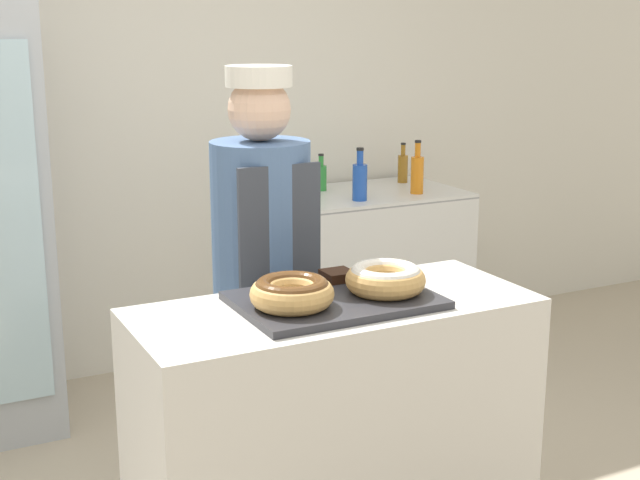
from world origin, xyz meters
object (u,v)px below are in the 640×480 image
(brownie_back_right, at_px, (338,275))
(bottle_blue, at_px, (360,180))
(donut_chocolate_glaze, at_px, (292,292))
(bottle_green, at_px, (321,176))
(chest_freezer, at_px, (367,273))
(bottle_amber, at_px, (403,167))
(brownie_back_left, at_px, (288,283))
(baker_person, at_px, (263,287))
(donut_light_glaze, at_px, (385,278))
(serving_tray, at_px, (335,300))
(bottle_orange, at_px, (417,173))

(brownie_back_right, distance_m, bottle_blue, 1.66)
(donut_chocolate_glaze, xyz_separation_m, bottle_green, (1.07, 1.93, -0.04))
(chest_freezer, relative_size, bottle_amber, 4.38)
(bottle_blue, bearing_deg, donut_chocolate_glaze, -125.19)
(brownie_back_left, height_order, bottle_green, bottle_green)
(chest_freezer, distance_m, bottle_green, 0.59)
(baker_person, bearing_deg, donut_light_glaze, -70.39)
(baker_person, distance_m, bottle_green, 1.69)
(serving_tray, distance_m, chest_freezer, 2.14)
(serving_tray, xyz_separation_m, baker_person, (-0.03, 0.49, -0.09))
(brownie_back_right, height_order, bottle_green, bottle_green)
(donut_chocolate_glaze, distance_m, bottle_green, 2.21)
(bottle_orange, relative_size, bottle_amber, 1.26)
(brownie_back_left, bearing_deg, baker_person, 79.90)
(bottle_amber, distance_m, bottle_green, 0.52)
(bottle_orange, height_order, bottle_green, bottle_orange)
(bottle_blue, height_order, bottle_amber, bottle_blue)
(serving_tray, relative_size, bottle_amber, 2.68)
(baker_person, height_order, bottle_blue, baker_person)
(bottle_blue, relative_size, bottle_green, 1.36)
(brownie_back_right, height_order, bottle_blue, bottle_blue)
(brownie_back_left, relative_size, baker_person, 0.06)
(bottle_orange, bearing_deg, bottle_amber, 71.15)
(serving_tray, relative_size, bottle_blue, 2.23)
(bottle_amber, relative_size, bottle_green, 1.13)
(baker_person, height_order, bottle_green, baker_person)
(bottle_amber, bearing_deg, brownie_back_right, -127.49)
(donut_light_glaze, xyz_separation_m, bottle_green, (0.75, 1.93, -0.04))
(donut_light_glaze, xyz_separation_m, bottle_amber, (1.27, 1.94, -0.03))
(bottle_green, bearing_deg, chest_freezer, -34.58)
(donut_light_glaze, relative_size, brownie_back_right, 2.63)
(serving_tray, xyz_separation_m, brownie_back_right, (0.09, 0.15, 0.03))
(bottle_blue, bearing_deg, chest_freezer, 49.65)
(donut_light_glaze, height_order, brownie_back_right, donut_light_glaze)
(brownie_back_left, bearing_deg, donut_chocolate_glaze, -110.98)
(bottle_amber, bearing_deg, bottle_blue, -144.11)
(serving_tray, xyz_separation_m, donut_chocolate_glaze, (-0.16, -0.03, 0.06))
(bottle_amber, bearing_deg, brownie_back_left, -131.00)
(donut_chocolate_glaze, distance_m, brownie_back_right, 0.31)
(donut_chocolate_glaze, xyz_separation_m, bottle_blue, (1.13, 1.60, -0.01))
(bottle_blue, bearing_deg, serving_tray, -121.72)
(brownie_back_right, distance_m, baker_person, 0.38)
(brownie_back_right, relative_size, baker_person, 0.06)
(donut_chocolate_glaze, relative_size, donut_light_glaze, 1.00)
(bottle_orange, bearing_deg, bottle_green, 143.79)
(brownie_back_right, relative_size, bottle_blue, 0.35)
(donut_chocolate_glaze, distance_m, bottle_blue, 1.95)
(serving_tray, bearing_deg, bottle_orange, 50.16)
(brownie_back_right, xyz_separation_m, chest_freezer, (1.03, 1.60, -0.54))
(donut_chocolate_glaze, relative_size, bottle_amber, 1.12)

